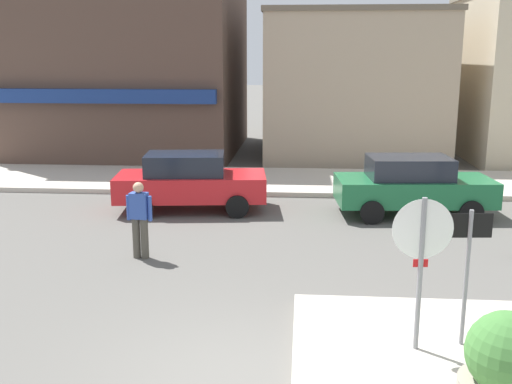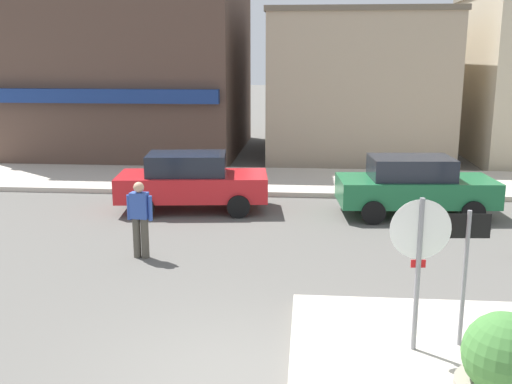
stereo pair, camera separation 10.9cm
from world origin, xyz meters
TOP-DOWN VIEW (x-y plane):
  - ground_plane at (0.00, 0.00)m, footprint 160.00×160.00m
  - kerb_far at (0.00, 12.42)m, footprint 80.00×4.00m
  - stop_sign at (2.32, 0.85)m, footprint 0.82×0.09m
  - one_way_sign at (2.98, 1.03)m, footprint 0.60×0.07m
  - planter at (3.15, -0.33)m, footprint 1.10×1.10m
  - parked_car_nearest at (-2.31, 8.72)m, footprint 4.16×2.21m
  - parked_car_second at (3.60, 8.64)m, footprint 4.12×2.12m
  - pedestrian_crossing_near at (-2.61, 4.72)m, footprint 0.56×0.26m
  - building_corner_shop at (-6.61, 19.01)m, footprint 9.21×9.70m
  - building_storefront_left_near at (2.73, 18.76)m, footprint 7.11×7.76m

SIDE VIEW (x-z plane):
  - ground_plane at x=0.00m, z-range 0.00..0.00m
  - kerb_far at x=0.00m, z-range 0.00..0.15m
  - planter at x=3.15m, z-range -0.05..1.17m
  - parked_car_nearest at x=-2.31m, z-range 0.03..1.59m
  - parked_car_second at x=3.60m, z-range 0.03..1.59m
  - pedestrian_crossing_near at x=-2.61m, z-range 0.06..1.67m
  - one_way_sign at x=2.98m, z-range 0.28..2.38m
  - stop_sign at x=2.32m, z-range 0.37..2.67m
  - building_storefront_left_near at x=2.73m, z-range 0.00..5.85m
  - building_corner_shop at x=-6.61m, z-range 0.00..7.99m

